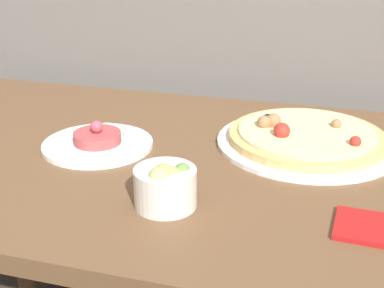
{
  "coord_description": "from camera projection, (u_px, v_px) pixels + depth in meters",
  "views": [
    {
      "loc": [
        0.35,
        -0.54,
        1.22
      ],
      "look_at": [
        0.08,
        0.38,
        0.82
      ],
      "focal_mm": 50.0,
      "sensor_mm": 36.0,
      "label": 1
    }
  ],
  "objects": [
    {
      "name": "dining_table",
      "position": [
        158.0,
        198.0,
        1.13
      ],
      "size": [
        1.34,
        0.8,
        0.78
      ],
      "color": "brown",
      "rests_on": "ground_plane"
    },
    {
      "name": "small_bowl",
      "position": [
        165.0,
        186.0,
        0.88
      ],
      "size": [
        0.1,
        0.1,
        0.08
      ],
      "color": "silver",
      "rests_on": "dining_table"
    },
    {
      "name": "tartare_plate",
      "position": [
        98.0,
        142.0,
        1.12
      ],
      "size": [
        0.23,
        0.23,
        0.06
      ],
      "color": "white",
      "rests_on": "dining_table"
    },
    {
      "name": "pizza_plate",
      "position": [
        306.0,
        138.0,
        1.13
      ],
      "size": [
        0.38,
        0.38,
        0.06
      ],
      "color": "white",
      "rests_on": "dining_table"
    }
  ]
}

